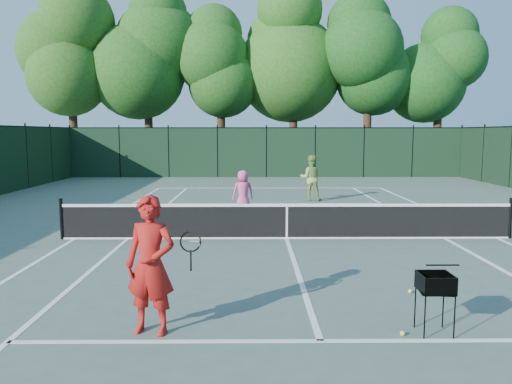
{
  "coord_description": "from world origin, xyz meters",
  "views": [
    {
      "loc": [
        -0.91,
        -12.68,
        2.73
      ],
      "look_at": [
        -0.79,
        1.0,
        1.1
      ],
      "focal_mm": 35.0,
      "sensor_mm": 36.0,
      "label": 1
    }
  ],
  "objects_px": {
    "player_pink": "(243,192)",
    "player_green": "(311,178)",
    "coach": "(151,265)",
    "ball_hopper": "(435,284)",
    "loose_ball_near_cart": "(402,333)",
    "loose_ball_midcourt": "(410,291)"
  },
  "relations": [
    {
      "from": "player_pink",
      "to": "ball_hopper",
      "type": "bearing_deg",
      "value": 91.84
    },
    {
      "from": "player_green",
      "to": "coach",
      "type": "bearing_deg",
      "value": 81.79
    },
    {
      "from": "loose_ball_midcourt",
      "to": "ball_hopper",
      "type": "bearing_deg",
      "value": -97.35
    },
    {
      "from": "coach",
      "to": "ball_hopper",
      "type": "height_order",
      "value": "coach"
    },
    {
      "from": "coach",
      "to": "loose_ball_near_cart",
      "type": "bearing_deg",
      "value": 9.88
    },
    {
      "from": "ball_hopper",
      "to": "player_green",
      "type": "bearing_deg",
      "value": 96.99
    },
    {
      "from": "coach",
      "to": "player_green",
      "type": "distance_m",
      "value": 13.87
    },
    {
      "from": "player_pink",
      "to": "ball_hopper",
      "type": "distance_m",
      "value": 10.54
    },
    {
      "from": "coach",
      "to": "player_pink",
      "type": "relative_size",
      "value": 1.28
    },
    {
      "from": "player_pink",
      "to": "ball_hopper",
      "type": "relative_size",
      "value": 1.78
    },
    {
      "from": "coach",
      "to": "player_pink",
      "type": "distance_m",
      "value": 10.17
    },
    {
      "from": "player_pink",
      "to": "coach",
      "type": "bearing_deg",
      "value": 70.44
    },
    {
      "from": "player_green",
      "to": "ball_hopper",
      "type": "height_order",
      "value": "player_green"
    },
    {
      "from": "player_pink",
      "to": "loose_ball_midcourt",
      "type": "relative_size",
      "value": 21.78
    },
    {
      "from": "player_pink",
      "to": "ball_hopper",
      "type": "height_order",
      "value": "player_pink"
    },
    {
      "from": "coach",
      "to": "loose_ball_near_cart",
      "type": "xyz_separation_m",
      "value": [
        3.41,
        -0.14,
        -0.92
      ]
    },
    {
      "from": "player_green",
      "to": "loose_ball_midcourt",
      "type": "bearing_deg",
      "value": 99.1
    },
    {
      "from": "player_pink",
      "to": "player_green",
      "type": "distance_m",
      "value": 4.21
    },
    {
      "from": "ball_hopper",
      "to": "loose_ball_near_cart",
      "type": "xyz_separation_m",
      "value": [
        -0.45,
        -0.09,
        -0.66
      ]
    },
    {
      "from": "player_green",
      "to": "ball_hopper",
      "type": "bearing_deg",
      "value": 97.96
    },
    {
      "from": "player_pink",
      "to": "loose_ball_near_cart",
      "type": "xyz_separation_m",
      "value": [
        2.33,
        -10.25,
        -0.71
      ]
    },
    {
      "from": "ball_hopper",
      "to": "loose_ball_midcourt",
      "type": "bearing_deg",
      "value": 89.18
    }
  ]
}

